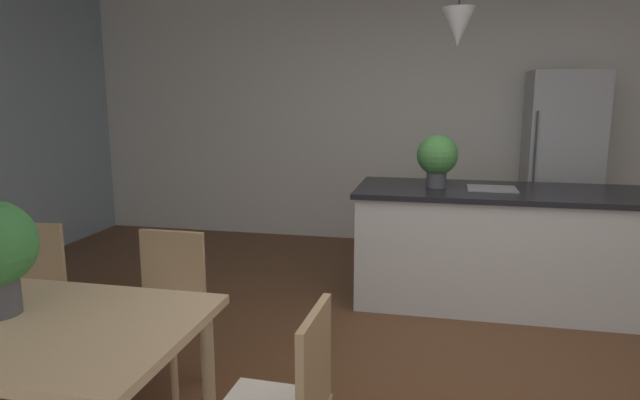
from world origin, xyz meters
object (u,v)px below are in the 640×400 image
object	(u,v)px
chair_far_right	(163,307)
potted_plant_on_island	(437,157)
refrigerator	(560,167)
chair_far_left	(23,295)
kitchen_island	(509,246)

from	to	relation	value
chair_far_right	potted_plant_on_island	xyz separation A→B (m)	(1.41, 1.74, 0.66)
refrigerator	potted_plant_on_island	world-z (taller)	refrigerator
chair_far_left	chair_far_right	size ratio (longest dim) A/B	1.00
chair_far_right	refrigerator	distance (m)	4.05
kitchen_island	refrigerator	size ratio (longest dim) A/B	1.28
chair_far_left	refrigerator	xyz separation A→B (m)	(3.44, 3.10, 0.44)
chair_far_left	potted_plant_on_island	size ratio (longest dim) A/B	2.14
chair_far_right	kitchen_island	xyz separation A→B (m)	(1.98, 1.74, -0.01)
refrigerator	potted_plant_on_island	size ratio (longest dim) A/B	4.49
chair_far_left	kitchen_island	xyz separation A→B (m)	(2.86, 1.74, -0.01)
chair_far_right	potted_plant_on_island	bearing A→B (deg)	50.89
chair_far_right	refrigerator	world-z (taller)	refrigerator
chair_far_left	potted_plant_on_island	world-z (taller)	potted_plant_on_island
kitchen_island	refrigerator	world-z (taller)	refrigerator
refrigerator	chair_far_left	bearing A→B (deg)	-137.97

